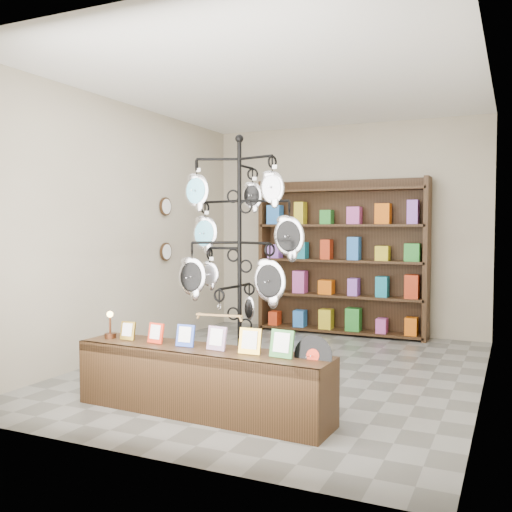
{
  "coord_description": "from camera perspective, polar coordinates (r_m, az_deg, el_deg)",
  "views": [
    {
      "loc": [
        2.26,
        -5.57,
        1.54
      ],
      "look_at": [
        0.17,
        -1.0,
        1.28
      ],
      "focal_mm": 40.0,
      "sensor_mm": 36.0,
      "label": 1
    }
  ],
  "objects": [
    {
      "name": "ground",
      "position": [
        6.21,
        2.46,
        -11.36
      ],
      "size": [
        5.0,
        5.0,
        0.0
      ],
      "primitive_type": "plane",
      "color": "slate",
      "rests_on": "ground"
    },
    {
      "name": "room_envelope",
      "position": [
        6.02,
        2.5,
        5.96
      ],
      "size": [
        5.0,
        5.0,
        5.0
      ],
      "color": "#ABA28A",
      "rests_on": "ground"
    },
    {
      "name": "display_tree",
      "position": [
        5.34,
        -1.67,
        1.3
      ],
      "size": [
        1.23,
        1.05,
        2.39
      ],
      "rotation": [
        0.0,
        0.0,
        0.06
      ],
      "color": "black",
      "rests_on": "ground"
    },
    {
      "name": "front_shelf",
      "position": [
        4.79,
        -5.5,
        -12.32
      ],
      "size": [
        2.23,
        0.55,
        0.78
      ],
      "rotation": [
        0.0,
        0.0,
        -0.04
      ],
      "color": "black",
      "rests_on": "ground"
    },
    {
      "name": "back_shelving",
      "position": [
        8.2,
        8.53,
        -0.6
      ],
      "size": [
        2.42,
        0.36,
        2.2
      ],
      "color": "black",
      "rests_on": "ground"
    },
    {
      "name": "wall_clocks",
      "position": [
        7.65,
        -9.02,
        2.67
      ],
      "size": [
        0.03,
        0.24,
        0.84
      ],
      "color": "black",
      "rests_on": "ground"
    }
  ]
}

